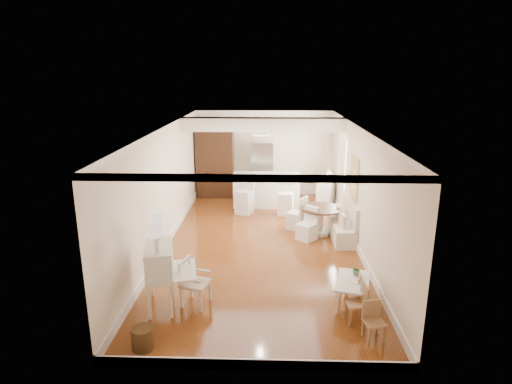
# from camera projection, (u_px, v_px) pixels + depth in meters

# --- Properties ---
(room) EXTENTS (9.00, 9.04, 2.82)m
(room) POSITION_uv_depth(u_px,v_px,m) (263.00, 161.00, 10.03)
(room) COLOR brown
(room) RESTS_ON ground
(secretary_bureau) EXTENTS (1.07, 1.09, 1.15)m
(secretary_bureau) POSITION_uv_depth(u_px,v_px,m) (160.00, 276.00, 7.42)
(secretary_bureau) COLOR white
(secretary_bureau) RESTS_ON ground
(gustavian_armchair) EXTENTS (0.61, 0.61, 0.84)m
(gustavian_armchair) POSITION_uv_depth(u_px,v_px,m) (195.00, 283.00, 7.52)
(gustavian_armchair) COLOR silver
(gustavian_armchair) RESTS_ON ground
(wicker_basket) EXTENTS (0.40, 0.40, 0.34)m
(wicker_basket) POSITION_uv_depth(u_px,v_px,m) (143.00, 338.00, 6.38)
(wicker_basket) COLOR #4A2F17
(wicker_basket) RESTS_ON ground
(kids_table) EXTENTS (0.76, 1.03, 0.46)m
(kids_table) POSITION_uv_depth(u_px,v_px,m) (352.00, 292.00, 7.59)
(kids_table) COLOR white
(kids_table) RESTS_ON ground
(kids_chair_a) EXTENTS (0.36, 0.36, 0.67)m
(kids_chair_a) POSITION_uv_depth(u_px,v_px,m) (356.00, 303.00, 7.03)
(kids_chair_a) COLOR #996C45
(kids_chair_a) RESTS_ON ground
(kids_chair_b) EXTENTS (0.33, 0.33, 0.54)m
(kids_chair_b) POSITION_uv_depth(u_px,v_px,m) (353.00, 289.00, 7.61)
(kids_chair_b) COLOR #B37B51
(kids_chair_b) RESTS_ON ground
(kids_chair_c) EXTENTS (0.36, 0.36, 0.62)m
(kids_chair_c) POSITION_uv_depth(u_px,v_px,m) (374.00, 322.00, 6.54)
(kids_chair_c) COLOR #996C45
(kids_chair_c) RESTS_ON ground
(banquette) EXTENTS (0.52, 1.60, 0.98)m
(banquette) POSITION_uv_depth(u_px,v_px,m) (342.00, 220.00, 10.55)
(banquette) COLOR silver
(banquette) RESTS_ON ground
(dining_table) EXTENTS (1.19, 1.19, 0.71)m
(dining_table) POSITION_uv_depth(u_px,v_px,m) (321.00, 221.00, 10.84)
(dining_table) COLOR #4A2617
(dining_table) RESTS_ON ground
(slip_chair_near) EXTENTS (0.57, 0.57, 0.83)m
(slip_chair_near) POSITION_uv_depth(u_px,v_px,m) (307.00, 224.00, 10.47)
(slip_chair_near) COLOR white
(slip_chair_near) RESTS_ON ground
(slip_chair_far) EXTENTS (0.58, 0.58, 0.88)m
(slip_chair_far) POSITION_uv_depth(u_px,v_px,m) (297.00, 213.00, 11.22)
(slip_chair_far) COLOR silver
(slip_chair_far) RESTS_ON ground
(breakfast_counter) EXTENTS (2.05, 0.65, 1.03)m
(breakfast_counter) POSITION_uv_depth(u_px,v_px,m) (266.00, 190.00, 13.10)
(breakfast_counter) COLOR white
(breakfast_counter) RESTS_ON ground
(bar_stool_left) EXTENTS (0.58, 0.58, 1.11)m
(bar_stool_left) POSITION_uv_depth(u_px,v_px,m) (244.00, 195.00, 12.40)
(bar_stool_left) COLOR silver
(bar_stool_left) RESTS_ON ground
(bar_stool_right) EXTENTS (0.48, 0.48, 1.05)m
(bar_stool_right) POSITION_uv_depth(u_px,v_px,m) (286.00, 197.00, 12.28)
(bar_stool_right) COLOR white
(bar_stool_right) RESTS_ON ground
(pantry_cabinet) EXTENTS (1.20, 0.60, 2.30)m
(pantry_cabinet) POSITION_uv_depth(u_px,v_px,m) (215.00, 162.00, 14.02)
(pantry_cabinet) COLOR #381E11
(pantry_cabinet) RESTS_ON ground
(fridge) EXTENTS (0.75, 0.65, 1.80)m
(fridge) POSITION_uv_depth(u_px,v_px,m) (273.00, 170.00, 14.00)
(fridge) COLOR silver
(fridge) RESTS_ON ground
(sideboard) EXTENTS (0.80, 1.08, 0.94)m
(sideboard) POSITION_uv_depth(u_px,v_px,m) (328.00, 190.00, 13.23)
(sideboard) COLOR silver
(sideboard) RESTS_ON ground
(pencil_cup) EXTENTS (0.15, 0.15, 0.11)m
(pencil_cup) POSITION_uv_depth(u_px,v_px,m) (356.00, 272.00, 7.72)
(pencil_cup) COLOR #62A86C
(pencil_cup) RESTS_ON kids_table
(branch_vase) EXTENTS (0.24, 0.24, 0.19)m
(branch_vase) POSITION_uv_depth(u_px,v_px,m) (329.00, 172.00, 13.09)
(branch_vase) COLOR white
(branch_vase) RESTS_ON sideboard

